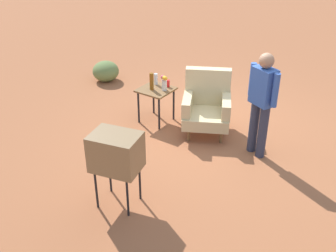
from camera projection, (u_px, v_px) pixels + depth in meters
The scene contains 10 objects.
ground_plane at pixel (211, 132), 6.94m from camera, with size 60.00×60.00×0.00m, color #A05B38.
armchair at pixel (207, 105), 6.75m from camera, with size 1.03×1.04×1.06m.
side_table at pixel (156, 94), 7.05m from camera, with size 0.56×0.56×0.63m.
tv_on_stand at pixel (116, 153), 4.92m from camera, with size 0.69×0.57×1.03m.
person_standing at pixel (262, 99), 5.91m from camera, with size 0.53×0.35×1.64m.
bottle_tall_amber at pixel (152, 81), 6.91m from camera, with size 0.07×0.07×0.30m, color brown.
soda_can_red at pixel (168, 83), 7.06m from camera, with size 0.07×0.07×0.12m, color red.
bottle_short_clear at pixel (156, 79), 7.14m from camera, with size 0.06×0.06×0.20m, color silver.
flower_vase at pixel (164, 82), 6.89m from camera, with size 0.15×0.10×0.27m.
shrub_mid at pixel (106, 71), 8.86m from camera, with size 0.58×0.58×0.45m, color olive.
Camera 1 is at (2.81, -5.38, 3.45)m, focal length 43.01 mm.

